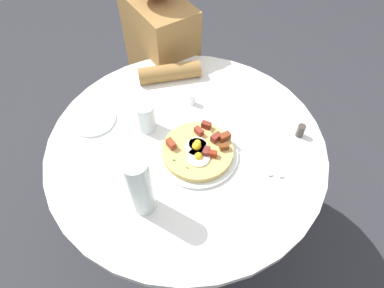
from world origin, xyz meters
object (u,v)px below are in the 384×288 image
at_px(person_seated, 164,77).
at_px(knife, 271,154).
at_px(dining_table, 187,167).
at_px(breakfast_pizza, 199,149).
at_px(pizza_plate, 198,153).
at_px(pepper_shaker, 301,131).
at_px(water_bottle, 140,187).
at_px(fork, 281,155).
at_px(bread_plate, 93,120).
at_px(salt_shaker, 192,99).
at_px(water_glass, 146,117).

distance_m(person_seated, knife, 0.83).
distance_m(dining_table, breakfast_pizza, 0.21).
xyz_separation_m(dining_table, pizza_plate, (0.07, 0.00, 0.18)).
height_order(knife, pepper_shaker, pepper_shaker).
xyz_separation_m(knife, water_bottle, (-0.07, -0.46, 0.11)).
relative_size(pizza_plate, fork, 1.57).
relative_size(dining_table, fork, 5.57).
bearing_deg(bread_plate, breakfast_pizza, 35.58).
distance_m(bread_plate, salt_shaker, 0.39).
bearing_deg(salt_shaker, bread_plate, -109.03).
xyz_separation_m(bread_plate, knife, (0.49, 0.46, 0.00)).
bearing_deg(bread_plate, water_bottle, -0.49).
xyz_separation_m(salt_shaker, pepper_shaker, (0.35, 0.24, 0.00)).
bearing_deg(person_seated, pepper_shaker, 9.85).
bearing_deg(pizza_plate, knife, 56.27).
height_order(water_glass, water_bottle, water_bottle).
relative_size(person_seated, salt_shaker, 22.88).
distance_m(person_seated, pepper_shaker, 0.84).
bearing_deg(bread_plate, dining_table, 41.65).
bearing_deg(pizza_plate, fork, 55.17).
height_order(pizza_plate, knife, pizza_plate).
xyz_separation_m(pizza_plate, bread_plate, (-0.35, -0.25, -0.00)).
bearing_deg(knife, bread_plate, 85.61).
bearing_deg(knife, pizza_plate, 98.82).
xyz_separation_m(fork, pepper_shaker, (-0.04, 0.12, 0.02)).
bearing_deg(pepper_shaker, fork, -73.85).
xyz_separation_m(dining_table, person_seated, (-0.58, 0.22, -0.05)).
height_order(knife, water_bottle, water_bottle).
relative_size(knife, water_glass, 1.59).
bearing_deg(pizza_plate, dining_table, -178.05).
bearing_deg(person_seated, water_bottle, -32.81).
height_order(person_seated, fork, person_seated).
xyz_separation_m(pizza_plate, water_glass, (-0.21, -0.09, 0.05)).
bearing_deg(dining_table, pepper_shaker, 60.62).
bearing_deg(fork, pizza_plate, 97.72).
bearing_deg(bread_plate, pepper_shaker, 51.72).
height_order(breakfast_pizza, bread_plate, breakfast_pizza).
xyz_separation_m(person_seated, water_glass, (0.45, -0.31, 0.28)).
xyz_separation_m(bread_plate, water_bottle, (0.42, -0.00, 0.11)).
bearing_deg(water_bottle, salt_shaker, 128.68).
xyz_separation_m(person_seated, fork, (0.82, 0.01, 0.23)).
bearing_deg(breakfast_pizza, fork, 54.85).
height_order(dining_table, water_bottle, water_bottle).
bearing_deg(knife, water_glass, 83.31).
bearing_deg(pepper_shaker, water_bottle, -95.28).
distance_m(fork, salt_shaker, 0.40).
height_order(person_seated, water_bottle, person_seated).
distance_m(knife, pepper_shaker, 0.15).
distance_m(dining_table, salt_shaker, 0.28).
bearing_deg(dining_table, bread_plate, -138.35).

